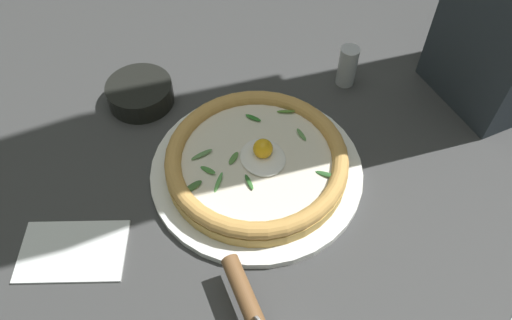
# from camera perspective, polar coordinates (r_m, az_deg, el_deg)

# --- Properties ---
(ground_plane) EXTENTS (2.40, 2.40, 0.03)m
(ground_plane) POSITION_cam_1_polar(r_m,az_deg,el_deg) (0.77, -1.46, 0.06)
(ground_plane) COLOR #3B3B3C
(ground_plane) RESTS_ON ground
(pizza_plate) EXTENTS (0.31, 0.31, 0.01)m
(pizza_plate) POSITION_cam_1_polar(r_m,az_deg,el_deg) (0.73, 0.00, -1.26)
(pizza_plate) COLOR white
(pizza_plate) RESTS_ON ground
(pizza) EXTENTS (0.26, 0.26, 0.05)m
(pizza) POSITION_cam_1_polar(r_m,az_deg,el_deg) (0.71, 0.01, -0.06)
(pizza) COLOR gold
(pizza) RESTS_ON pizza_plate
(side_bowl) EXTENTS (0.11, 0.11, 0.04)m
(side_bowl) POSITION_cam_1_polar(r_m,az_deg,el_deg) (0.84, -13.27, 7.55)
(side_bowl) COLOR black
(side_bowl) RESTS_ON ground
(pizza_cutter) EXTENTS (0.16, 0.03, 0.08)m
(pizza_cutter) POSITION_cam_1_polar(r_m,az_deg,el_deg) (0.59, -0.55, -17.12)
(pizza_cutter) COLOR silver
(pizza_cutter) RESTS_ON ground
(folded_napkin) EXTENTS (0.14, 0.17, 0.01)m
(folded_napkin) POSITION_cam_1_polar(r_m,az_deg,el_deg) (0.71, -20.49, -9.78)
(folded_napkin) COLOR white
(folded_napkin) RESTS_ON ground
(pepper_shaker) EXTENTS (0.03, 0.03, 0.07)m
(pepper_shaker) POSITION_cam_1_polar(r_m,az_deg,el_deg) (0.86, 10.55, 10.64)
(pepper_shaker) COLOR silver
(pepper_shaker) RESTS_ON ground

